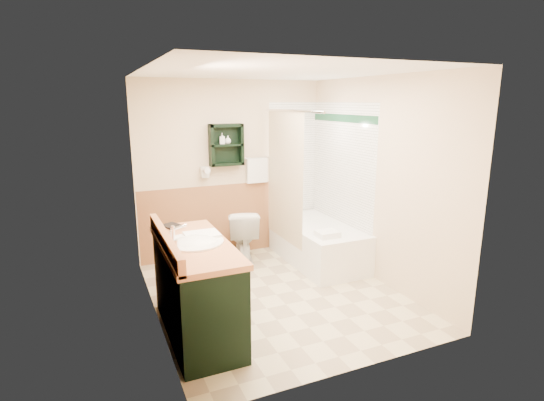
{
  "coord_description": "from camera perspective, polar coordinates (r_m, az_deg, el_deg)",
  "views": [
    {
      "loc": [
        -1.8,
        -4.0,
        2.12
      ],
      "look_at": [
        0.04,
        0.2,
        1.04
      ],
      "focal_mm": 28.0,
      "sensor_mm": 36.0,
      "label": 1
    }
  ],
  "objects": [
    {
      "name": "floor",
      "position": [
        4.87,
        0.57,
        -12.53
      ],
      "size": [
        3.0,
        3.0,
        0.0
      ],
      "primitive_type": "plane",
      "color": "beige",
      "rests_on": "ground"
    },
    {
      "name": "back_wall",
      "position": [
        5.88,
        -5.49,
        4.2
      ],
      "size": [
        2.6,
        0.04,
        2.4
      ],
      "primitive_type": "cube",
      "color": "beige",
      "rests_on": "ground"
    },
    {
      "name": "left_wall",
      "position": [
        4.13,
        -16.33,
        -0.13
      ],
      "size": [
        0.04,
        3.0,
        2.4
      ],
      "primitive_type": "cube",
      "color": "beige",
      "rests_on": "ground"
    },
    {
      "name": "right_wall",
      "position": [
        5.16,
        14.13,
        2.58
      ],
      "size": [
        0.04,
        3.0,
        2.4
      ],
      "primitive_type": "cube",
      "color": "beige",
      "rests_on": "ground"
    },
    {
      "name": "ceiling",
      "position": [
        4.4,
        0.64,
        17.18
      ],
      "size": [
        2.6,
        3.0,
        0.04
      ],
      "primitive_type": "cube",
      "color": "white",
      "rests_on": "back_wall"
    },
    {
      "name": "wainscot_left",
      "position": [
        4.35,
        -15.27,
        -9.1
      ],
      "size": [
        2.98,
        2.98,
        1.0
      ],
      "primitive_type": null,
      "color": "#AD7046",
      "rests_on": "left_wall"
    },
    {
      "name": "wainscot_back",
      "position": [
        6.0,
        -5.23,
        -2.47
      ],
      "size": [
        2.58,
        2.58,
        1.0
      ],
      "primitive_type": null,
      "color": "#AD7046",
      "rests_on": "back_wall"
    },
    {
      "name": "mirror_frame",
      "position": [
        3.55,
        -14.66,
        2.77
      ],
      "size": [
        1.3,
        1.3,
        1.0
      ],
      "primitive_type": null,
      "color": "brown",
      "rests_on": "left_wall"
    },
    {
      "name": "mirror_glass",
      "position": [
        3.55,
        -14.59,
        2.78
      ],
      "size": [
        1.2,
        1.2,
        0.9
      ],
      "primitive_type": null,
      "color": "white",
      "rests_on": "left_wall"
    },
    {
      "name": "tile_right",
      "position": [
        5.76,
        9.2,
        2.39
      ],
      "size": [
        1.5,
        1.5,
        2.1
      ],
      "primitive_type": null,
      "color": "white",
      "rests_on": "right_wall"
    },
    {
      "name": "tile_back",
      "position": [
        6.25,
        3.65,
        3.39
      ],
      "size": [
        0.95,
        0.95,
        2.1
      ],
      "primitive_type": null,
      "color": "white",
      "rests_on": "back_wall"
    },
    {
      "name": "tile_accent",
      "position": [
        5.66,
        9.44,
        10.86
      ],
      "size": [
        1.5,
        1.5,
        0.1
      ],
      "primitive_type": null,
      "color": "#124227",
      "rests_on": "right_wall"
    },
    {
      "name": "wall_shelf",
      "position": [
        5.7,
        -6.16,
        7.45
      ],
      "size": [
        0.45,
        0.15,
        0.55
      ],
      "primitive_type": "cube",
      "color": "black",
      "rests_on": "back_wall"
    },
    {
      "name": "hair_dryer",
      "position": [
        5.68,
        -9.04,
        3.79
      ],
      "size": [
        0.1,
        0.24,
        0.18
      ],
      "primitive_type": null,
      "color": "silver",
      "rests_on": "back_wall"
    },
    {
      "name": "towel_bar",
      "position": [
        5.91,
        -2.06,
        5.77
      ],
      "size": [
        0.4,
        0.06,
        0.4
      ],
      "primitive_type": null,
      "color": "white",
      "rests_on": "back_wall"
    },
    {
      "name": "curtain_rod",
      "position": [
        5.29,
        2.58,
        11.95
      ],
      "size": [
        0.03,
        1.6,
        0.03
      ],
      "primitive_type": "cylinder",
      "rotation": [
        1.57,
        0.0,
        0.0
      ],
      "color": "silver",
      "rests_on": "back_wall"
    },
    {
      "name": "shower_curtain",
      "position": [
        5.53,
        1.69,
        3.17
      ],
      "size": [
        1.05,
        1.05,
        1.7
      ],
      "primitive_type": null,
      "color": "beige",
      "rests_on": "curtain_rod"
    },
    {
      "name": "vanity",
      "position": [
        4.02,
        -10.1,
        -11.59
      ],
      "size": [
        0.59,
        1.4,
        0.89
      ],
      "primitive_type": "cube",
      "color": "black",
      "rests_on": "ground"
    },
    {
      "name": "bathtub",
      "position": [
        5.74,
        6.18,
        -5.73
      ],
      "size": [
        0.77,
        1.5,
        0.52
      ],
      "primitive_type": "cube",
      "color": "white",
      "rests_on": "ground"
    },
    {
      "name": "toilet",
      "position": [
        5.77,
        -3.96,
        -4.65
      ],
      "size": [
        0.57,
        0.79,
        0.7
      ],
      "primitive_type": "imported",
      "rotation": [
        0.0,
        0.0,
        2.88
      ],
      "color": "white",
      "rests_on": "ground"
    },
    {
      "name": "counter_towel",
      "position": [
        3.99,
        -9.4,
        -4.63
      ],
      "size": [
        0.31,
        0.24,
        0.04
      ],
      "primitive_type": "cube",
      "color": "white",
      "rests_on": "vanity"
    },
    {
      "name": "vanity_book",
      "position": [
        4.3,
        -14.22,
        -2.36
      ],
      "size": [
        0.15,
        0.08,
        0.21
      ],
      "primitive_type": "imported",
      "rotation": [
        0.0,
        0.0,
        0.43
      ],
      "color": "black",
      "rests_on": "vanity"
    },
    {
      "name": "tub_towel",
      "position": [
        5.18,
        7.46,
        -4.48
      ],
      "size": [
        0.26,
        0.22,
        0.07
      ],
      "primitive_type": "cube",
      "color": "white",
      "rests_on": "bathtub"
    },
    {
      "name": "soap_bottle_a",
      "position": [
        5.67,
        -6.7,
        7.9
      ],
      "size": [
        0.09,
        0.15,
        0.07
      ],
      "primitive_type": "imported",
      "rotation": [
        0.0,
        0.0,
        -0.19
      ],
      "color": "white",
      "rests_on": "wall_shelf"
    },
    {
      "name": "soap_bottle_b",
      "position": [
        5.69,
        -5.95,
        8.02
      ],
      "size": [
        0.12,
        0.13,
        0.08
      ],
      "primitive_type": "imported",
      "rotation": [
        0.0,
        0.0,
        0.41
      ],
      "color": "white",
      "rests_on": "wall_shelf"
    }
  ]
}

